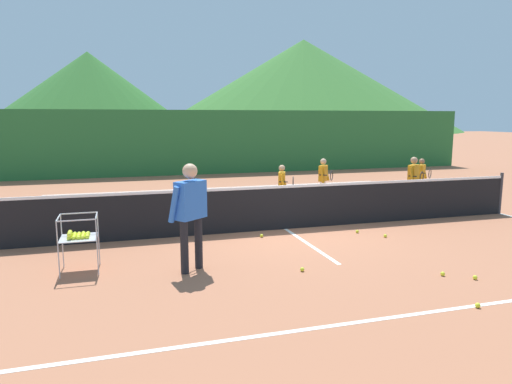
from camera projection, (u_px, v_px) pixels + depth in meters
The scene contains 22 objects.
ground_plane at pixel (285, 229), 10.17m from camera, with size 120.00×120.00×0.00m, color #A86647.
line_baseline_near at pixel (415, 314), 5.75m from camera, with size 11.66×0.08×0.01m, color white.
line_baseline_far at pixel (223, 187), 16.20m from camera, with size 11.66×0.08×0.01m, color white.
line_sideline_east at pixel (499, 213), 11.82m from camera, with size 0.08×11.05×0.01m, color white.
line_service_center at pixel (285, 229), 10.17m from camera, with size 0.08×5.23×0.01m, color white.
tennis_net at pixel (286, 207), 10.09m from camera, with size 11.70×0.08×1.05m.
instructor at pixel (191, 207), 7.26m from camera, with size 0.67×0.76×1.72m.
student_0 at pixel (282, 183), 12.06m from camera, with size 0.41×0.67×1.21m.
student_1 at pixel (323, 176), 13.21m from camera, with size 0.46×0.69×1.28m.
student_2 at pixel (414, 177), 12.56m from camera, with size 0.54×0.67×1.38m.
student_3 at pixel (422, 174), 13.97m from camera, with size 0.47×0.64×1.21m.
ball_cart at pixel (78, 236), 7.28m from camera, with size 0.58×0.58×0.90m.
tennis_ball_0 at pixel (475, 277), 6.99m from camera, with size 0.07×0.07×0.07m, color yellow.
tennis_ball_3 at pixel (443, 274), 7.15m from camera, with size 0.07×0.07×0.07m, color yellow.
tennis_ball_4 at pixel (385, 236), 9.45m from camera, with size 0.07×0.07×0.07m, color yellow.
tennis_ball_6 at pixel (302, 269), 7.36m from camera, with size 0.07×0.07×0.07m, color yellow.
tennis_ball_7 at pixel (262, 236), 9.46m from camera, with size 0.07×0.07×0.07m, color yellow.
tennis_ball_8 at pixel (357, 231), 9.81m from camera, with size 0.07×0.07×0.07m, color yellow.
tennis_ball_9 at pixel (478, 305), 5.95m from camera, with size 0.07×0.07×0.07m, color yellow.
windscreen_fence at pixel (202, 142), 19.77m from camera, with size 25.66×0.08×2.75m, color #286B33.
hill_0 at pixel (303, 86), 87.99m from camera, with size 57.68×57.68×16.94m, color #38702D.
hill_1 at pixel (89, 92), 82.47m from camera, with size 37.75×37.75×13.97m, color #2D6628.
Camera 1 is at (-3.45, -9.31, 2.42)m, focal length 32.43 mm.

